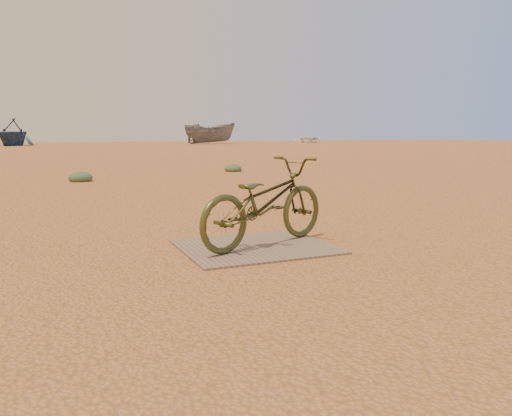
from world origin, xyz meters
name	(u,v)px	position (x,y,z in m)	size (l,w,h in m)	color
ground	(217,255)	(0.00, 0.00, 0.00)	(120.00, 120.00, 0.00)	#C37546
plywood_board	(256,247)	(0.47, 0.13, 0.01)	(1.52, 1.26, 0.02)	#7E6855
bicycle	(265,202)	(0.57, 0.15, 0.47)	(0.60, 1.72, 0.91)	#434820
boat_far_left	(12,132)	(-3.76, 44.23, 1.21)	(3.96, 4.58, 2.41)	navy
boat_mid_right	(210,133)	(14.47, 44.72, 1.06)	(2.07, 5.49, 2.13)	slate
boat_far_right	(309,139)	(26.36, 45.41, 0.45)	(3.11, 4.35, 0.90)	white
kale_a	(81,181)	(-0.68, 8.31, 0.00)	(0.57, 0.57, 0.31)	#4F6E48
kale_b	(233,171)	(3.81, 9.72, 0.00)	(0.53, 0.53, 0.29)	#4F6E48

